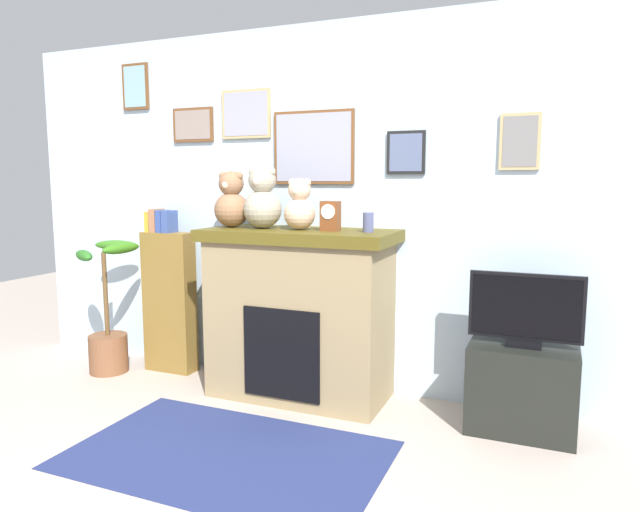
# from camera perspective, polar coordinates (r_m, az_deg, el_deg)

# --- Properties ---
(back_wall) EXTENTS (5.20, 0.15, 2.60)m
(back_wall) POSITION_cam_1_polar(r_m,az_deg,el_deg) (4.18, 0.10, 4.85)
(back_wall) COLOR silver
(back_wall) RESTS_ON ground_plane
(fireplace) EXTENTS (1.33, 0.63, 1.17)m
(fireplace) POSITION_cam_1_polar(r_m,az_deg,el_deg) (3.97, -2.05, -5.72)
(fireplace) COLOR #8C7753
(fireplace) RESTS_ON ground_plane
(bookshelf) EXTENTS (0.41, 0.16, 1.29)m
(bookshelf) POSITION_cam_1_polar(r_m,az_deg,el_deg) (4.64, -14.89, -4.03)
(bookshelf) COLOR brown
(bookshelf) RESTS_ON ground_plane
(potted_plant) EXTENTS (0.50, 0.55, 1.04)m
(potted_plant) POSITION_cam_1_polar(r_m,az_deg,el_deg) (4.80, -20.47, -6.70)
(potted_plant) COLOR brown
(potted_plant) RESTS_ON ground_plane
(tv_stand) EXTENTS (0.62, 0.40, 0.53)m
(tv_stand) POSITION_cam_1_polar(r_m,az_deg,el_deg) (3.71, 19.55, -12.42)
(tv_stand) COLOR black
(tv_stand) RESTS_ON ground_plane
(television) EXTENTS (0.65, 0.14, 0.44)m
(television) POSITION_cam_1_polar(r_m,az_deg,el_deg) (3.58, 19.89, -5.19)
(television) COLOR black
(television) RESTS_ON tv_stand
(area_rug) EXTENTS (1.73, 1.06, 0.01)m
(area_rug) POSITION_cam_1_polar(r_m,az_deg,el_deg) (3.37, -9.29, -19.03)
(area_rug) COLOR navy
(area_rug) RESTS_ON ground_plane
(candle_jar) EXTENTS (0.07, 0.07, 0.13)m
(candle_jar) POSITION_cam_1_polar(r_m,az_deg,el_deg) (3.67, 4.86, 3.38)
(candle_jar) COLOR #4C517A
(candle_jar) RESTS_ON fireplace
(mantel_clock) EXTENTS (0.12, 0.09, 0.20)m
(mantel_clock) POSITION_cam_1_polar(r_m,az_deg,el_deg) (3.76, 1.05, 4.04)
(mantel_clock) COLOR brown
(mantel_clock) RESTS_ON fireplace
(teddy_bear_grey) EXTENTS (0.25, 0.25, 0.40)m
(teddy_bear_grey) POSITION_cam_1_polar(r_m,az_deg,el_deg) (4.09, -8.87, 5.36)
(teddy_bear_grey) COLOR #8A6245
(teddy_bear_grey) RESTS_ON fireplace
(teddy_bear_cream) EXTENTS (0.27, 0.27, 0.43)m
(teddy_bear_cream) POSITION_cam_1_polar(r_m,az_deg,el_deg) (3.97, -5.79, 5.55)
(teddy_bear_cream) COLOR #9C9580
(teddy_bear_cream) RESTS_ON fireplace
(teddy_bear_tan) EXTENTS (0.22, 0.22, 0.35)m
(teddy_bear_tan) POSITION_cam_1_polar(r_m,az_deg,el_deg) (3.84, -2.06, 4.96)
(teddy_bear_tan) COLOR #D2AE92
(teddy_bear_tan) RESTS_ON fireplace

